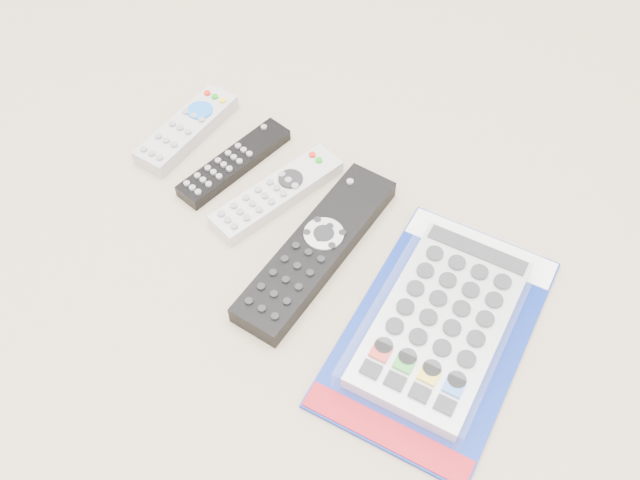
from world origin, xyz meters
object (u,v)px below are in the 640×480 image
Objects in this scene: remote_small_grey at (187,129)px; remote_large_black at (317,249)px; remote_slim_black at (234,163)px; jumbo_remote_packaged at (442,321)px; remote_silver_dvd at (277,193)px.

remote_small_grey is 0.27m from remote_large_black.
remote_slim_black is 0.18m from remote_large_black.
remote_small_grey is at bearing 164.48° from jumbo_remote_packaged.
remote_silver_dvd is (0.17, -0.01, -0.00)m from remote_small_grey.
remote_silver_dvd is 0.58× the size of jumbo_remote_packaged.
remote_slim_black is at bearing -7.62° from remote_small_grey.
jumbo_remote_packaged is at bearing -10.45° from remote_small_grey.
jumbo_remote_packaged is (0.26, -0.03, 0.01)m from remote_silver_dvd.
remote_large_black is at bearing 172.15° from jumbo_remote_packaged.
remote_small_grey is 0.87× the size of remote_silver_dvd.
remote_silver_dvd reaches higher than remote_slim_black.
remote_slim_black is (0.09, -0.01, -0.00)m from remote_small_grey.
remote_large_black is 0.17m from jumbo_remote_packaged.
remote_silver_dvd is 0.27m from jumbo_remote_packaged.
remote_slim_black is 0.08m from remote_silver_dvd.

